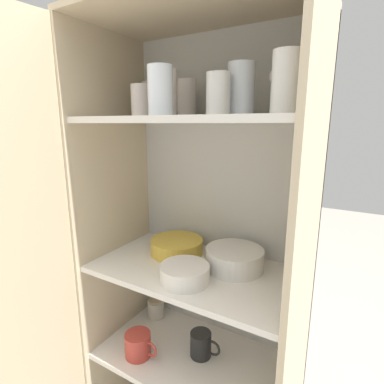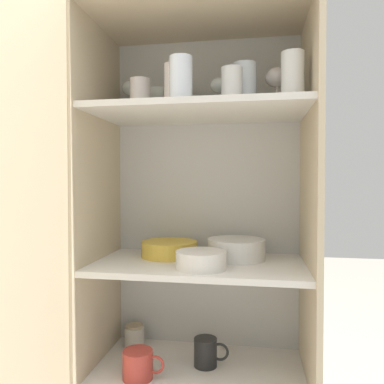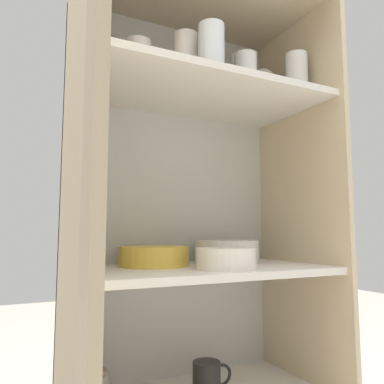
{
  "view_description": "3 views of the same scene",
  "coord_description": "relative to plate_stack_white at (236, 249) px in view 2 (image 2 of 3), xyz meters",
  "views": [
    {
      "loc": [
        0.49,
        -0.65,
        1.21
      ],
      "look_at": [
        -0.03,
        0.24,
        0.97
      ],
      "focal_mm": 28.0,
      "sensor_mm": 36.0,
      "label": 1
    },
    {
      "loc": [
        0.19,
        -1.06,
        0.99
      ],
      "look_at": [
        -0.02,
        0.19,
        0.95
      ],
      "focal_mm": 35.0,
      "sensor_mm": 36.0,
      "label": 2
    },
    {
      "loc": [
        -0.5,
        -0.77,
        0.81
      ],
      "look_at": [
        -0.01,
        0.24,
        0.93
      ],
      "focal_mm": 35.0,
      "sensor_mm": 36.0,
      "label": 3
    }
  ],
  "objects": [
    {
      "name": "cupboard_back_panel",
      "position": [
        -0.12,
        0.14,
        0.02
      ],
      "size": [
        0.75,
        0.02,
        1.53
      ],
      "primitive_type": "cube",
      "color": "silver",
      "rests_on": "ground_plane"
    },
    {
      "name": "cupboard_side_left",
      "position": [
        -0.49,
        -0.07,
        0.02
      ],
      "size": [
        0.02,
        0.43,
        1.53
      ],
      "primitive_type": "cube",
      "color": "#CCB793",
      "rests_on": "ground_plane"
    },
    {
      "name": "cupboard_side_right",
      "position": [
        0.24,
        -0.07,
        0.02
      ],
      "size": [
        0.02,
        0.43,
        1.53
      ],
      "primitive_type": "cube",
      "color": "#CCB793",
      "rests_on": "ground_plane"
    },
    {
      "name": "cupboard_top_panel",
      "position": [
        -0.12,
        -0.07,
        0.79
      ],
      "size": [
        0.75,
        0.43,
        0.02
      ],
      "primitive_type": "cube",
      "color": "#CCB793",
      "rests_on": "cupboard_side_left"
    },
    {
      "name": "shelf_board_lower",
      "position": [
        -0.12,
        -0.07,
        -0.41
      ],
      "size": [
        0.71,
        0.39,
        0.02
      ],
      "primitive_type": "cube",
      "color": "silver"
    },
    {
      "name": "shelf_board_middle",
      "position": [
        -0.12,
        -0.07,
        -0.05
      ],
      "size": [
        0.71,
        0.39,
        0.02
      ],
      "primitive_type": "cube",
      "color": "silver"
    },
    {
      "name": "shelf_board_upper",
      "position": [
        -0.12,
        -0.07,
        0.47
      ],
      "size": [
        0.71,
        0.39,
        0.02
      ],
      "primitive_type": "cube",
      "color": "silver"
    },
    {
      "name": "cupboard_door",
      "position": [
        -0.52,
        -0.47,
        0.02
      ],
      "size": [
        0.06,
        0.37,
        1.53
      ],
      "color": "tan",
      "rests_on": "ground_plane"
    },
    {
      "name": "tumbler_glass_0",
      "position": [
        -0.16,
        -0.2,
        0.55
      ],
      "size": [
        0.07,
        0.07,
        0.14
      ],
      "color": "white",
      "rests_on": "shelf_board_upper"
    },
    {
      "name": "tumbler_glass_1",
      "position": [
        -0.2,
        -0.12,
        0.55
      ],
      "size": [
        0.07,
        0.07,
        0.14
      ],
      "color": "silver",
      "rests_on": "shelf_board_upper"
    },
    {
      "name": "tumbler_glass_2",
      "position": [
        0.18,
        -0.15,
        0.56
      ],
      "size": [
        0.07,
        0.07,
        0.15
      ],
      "color": "white",
      "rests_on": "shelf_board_upper"
    },
    {
      "name": "tumbler_glass_3",
      "position": [
        -0.31,
        0.07,
        0.54
      ],
      "size": [
        0.08,
        0.08,
        0.11
      ],
      "color": "white",
      "rests_on": "shelf_board_upper"
    },
    {
      "name": "tumbler_glass_4",
      "position": [
        -0.01,
        -0.14,
        0.54
      ],
      "size": [
        0.07,
        0.07,
        0.11
      ],
      "color": "white",
      "rests_on": "shelf_board_upper"
    },
    {
      "name": "tumbler_glass_5",
      "position": [
        -0.21,
        0.03,
        0.55
      ],
      "size": [
        0.07,
        0.07,
        0.13
      ],
      "color": "silver",
      "rests_on": "shelf_board_upper"
    },
    {
      "name": "tumbler_glass_6",
      "position": [
        0.03,
        -0.07,
        0.56
      ],
      "size": [
        0.08,
        0.08,
        0.15
      ],
      "color": "white",
      "rests_on": "shelf_board_upper"
    },
    {
      "name": "tumbler_glass_7",
      "position": [
        -0.33,
        -0.08,
        0.54
      ],
      "size": [
        0.07,
        0.07,
        0.11
      ],
      "color": "silver",
      "rests_on": "shelf_board_upper"
    },
    {
      "name": "wine_glass_0",
      "position": [
        -0.41,
        0.07,
        0.59
      ],
      "size": [
        0.08,
        0.08,
        0.15
      ],
      "color": "white",
      "rests_on": "shelf_board_upper"
    },
    {
      "name": "wine_glass_1",
      "position": [
        0.14,
        -0.03,
        0.59
      ],
      "size": [
        0.08,
        0.08,
        0.14
      ],
      "color": "silver",
      "rests_on": "shelf_board_upper"
    },
    {
      "name": "wine_glass_2",
      "position": [
        -0.06,
        -0.02,
        0.57
      ],
      "size": [
        0.07,
        0.07,
        0.12
      ],
      "color": "white",
      "rests_on": "shelf_board_upper"
    },
    {
      "name": "plate_stack_white",
      "position": [
        0.0,
        0.0,
        0.0
      ],
      "size": [
        0.2,
        0.2,
        0.07
      ],
      "color": "silver",
      "rests_on": "shelf_board_middle"
    },
    {
      "name": "mixing_bowl_large",
      "position": [
        -0.24,
        0.0,
        -0.0
      ],
      "size": [
        0.2,
        0.2,
        0.06
      ],
      "color": "gold",
      "rests_on": "shelf_board_middle"
    },
    {
      "name": "serving_bowl_small",
      "position": [
        -0.1,
        -0.17,
        -0.0
      ],
      "size": [
        0.16,
        0.16,
        0.06
      ],
      "color": "silver",
      "rests_on": "shelf_board_middle"
    },
    {
      "name": "coffee_mug_primary",
      "position": [
        -0.1,
        -0.05,
        -0.35
      ],
      "size": [
        0.12,
        0.08,
        0.1
      ],
      "color": "black",
      "rests_on": "shelf_board_lower"
    },
    {
      "name": "coffee_mug_extra_1",
      "position": [
        -0.31,
        -0.17,
        -0.36
      ],
      "size": [
        0.14,
        0.1,
        0.09
      ],
      "color": "#BC3D33",
      "rests_on": "shelf_board_lower"
    },
    {
      "name": "storage_jar",
      "position": [
        -0.4,
        0.05,
        -0.36
      ],
      "size": [
        0.08,
        0.08,
        0.08
      ],
      "color": "beige",
      "rests_on": "shelf_board_lower"
    }
  ]
}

